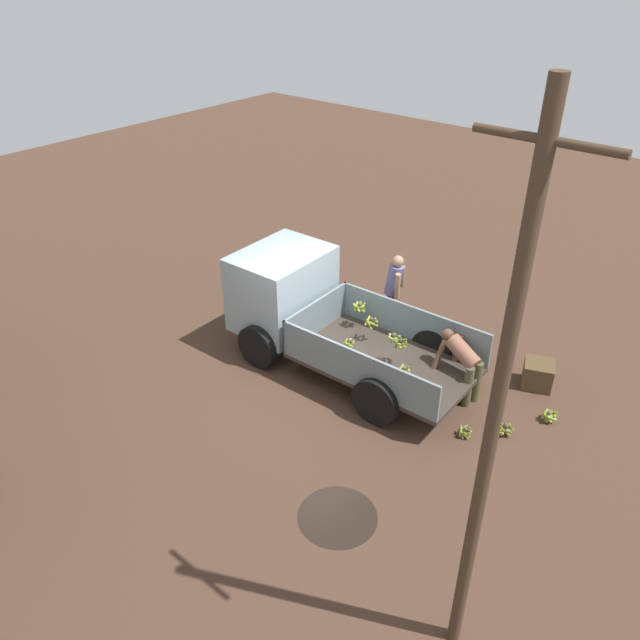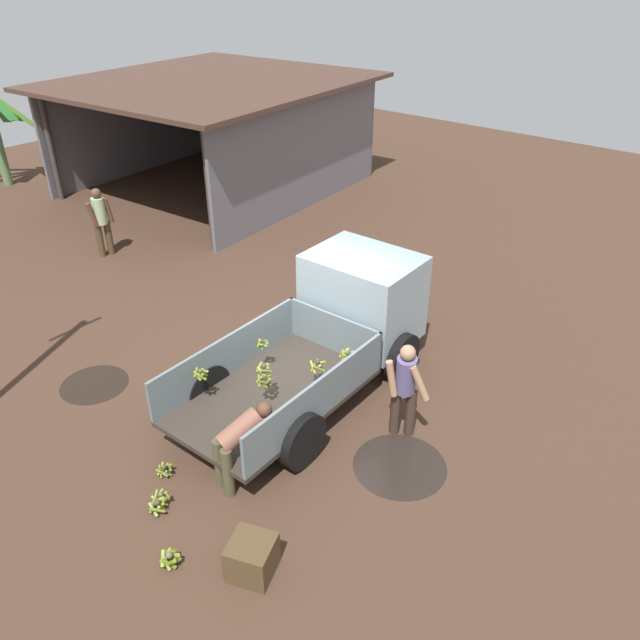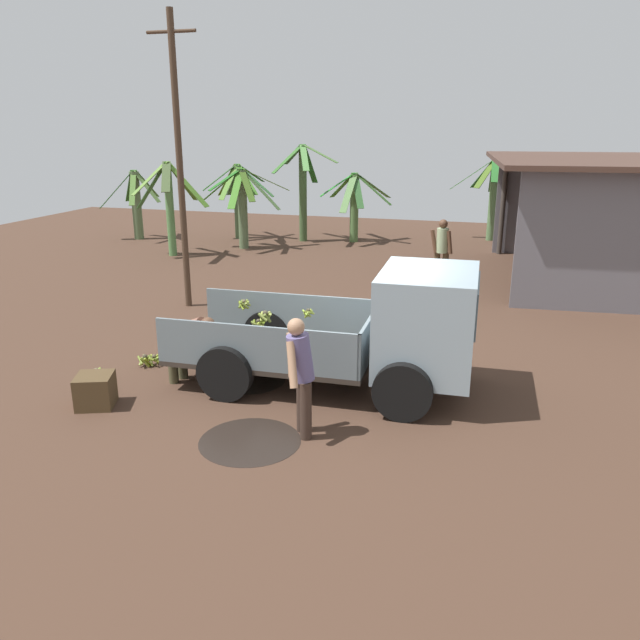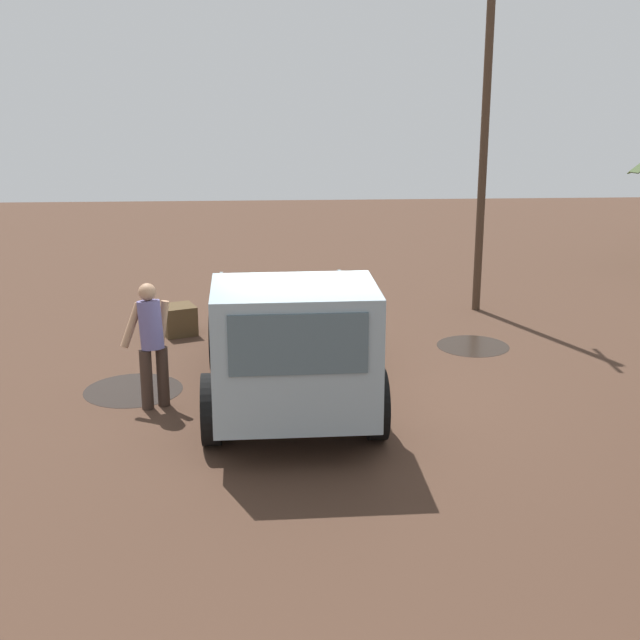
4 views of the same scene
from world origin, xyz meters
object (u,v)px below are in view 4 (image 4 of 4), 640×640
object	(u,v)px
cargo_truck	(293,351)
banana_bunch_on_ground_3	(230,316)
banana_bunch_on_ground_0	(276,322)
person_worker_loading	(247,305)
utility_pole	(485,128)
banana_bunch_on_ground_2	(281,325)
banana_bunch_on_ground_1	(305,332)
person_foreground_visitor	(151,339)
wooden_crate_0	(179,320)

from	to	relation	value
cargo_truck	banana_bunch_on_ground_3	bearing A→B (deg)	-170.01
cargo_truck	banana_bunch_on_ground_0	world-z (taller)	cargo_truck
person_worker_loading	banana_bunch_on_ground_3	size ratio (longest dim) A/B	4.21
cargo_truck	banana_bunch_on_ground_0	distance (m)	4.34
utility_pole	banana_bunch_on_ground_2	world-z (taller)	utility_pole
utility_pole	banana_bunch_on_ground_1	distance (m)	4.71
person_foreground_visitor	wooden_crate_0	distance (m)	3.26
person_foreground_visitor	person_worker_loading	size ratio (longest dim) A/B	1.40
utility_pole	banana_bunch_on_ground_3	size ratio (longest dim) A/B	22.33
banana_bunch_on_ground_1	utility_pole	bearing A→B (deg)	116.32
banana_bunch_on_ground_1	banana_bunch_on_ground_2	bearing A→B (deg)	-132.97
person_worker_loading	banana_bunch_on_ground_3	world-z (taller)	person_worker_loading
cargo_truck	person_worker_loading	world-z (taller)	cargo_truck
banana_bunch_on_ground_0	banana_bunch_on_ground_3	distance (m)	0.88
banana_bunch_on_ground_1	wooden_crate_0	distance (m)	2.10
cargo_truck	person_worker_loading	xyz separation A→B (m)	(-3.13, -0.63, -0.28)
cargo_truck	person_worker_loading	bearing A→B (deg)	-170.30
banana_bunch_on_ground_1	person_worker_loading	bearing A→B (deg)	-56.17
wooden_crate_0	banana_bunch_on_ground_3	bearing A→B (deg)	124.86
utility_pole	banana_bunch_on_ground_3	bearing A→B (deg)	-81.53
cargo_truck	person_foreground_visitor	world-z (taller)	cargo_truck
person_worker_loading	banana_bunch_on_ground_3	distance (m)	1.68
banana_bunch_on_ground_2	person_worker_loading	bearing A→B (deg)	-28.50
cargo_truck	banana_bunch_on_ground_2	world-z (taller)	cargo_truck
person_worker_loading	banana_bunch_on_ground_0	world-z (taller)	person_worker_loading
cargo_truck	person_worker_loading	distance (m)	3.21
person_foreground_visitor	person_worker_loading	xyz separation A→B (m)	(-2.23, 1.16, -0.18)
cargo_truck	banana_bunch_on_ground_2	xyz separation A→B (m)	(-4.11, -0.10, -0.89)
person_worker_loading	wooden_crate_0	world-z (taller)	person_worker_loading
banana_bunch_on_ground_1	wooden_crate_0	xyz separation A→B (m)	(-0.34, -2.07, 0.14)
banana_bunch_on_ground_3	wooden_crate_0	distance (m)	1.01
cargo_truck	wooden_crate_0	distance (m)	4.52
banana_bunch_on_ground_0	wooden_crate_0	world-z (taller)	wooden_crate_0
cargo_truck	banana_bunch_on_ground_3	world-z (taller)	cargo_truck
banana_bunch_on_ground_2	cargo_truck	bearing A→B (deg)	1.38
cargo_truck	person_foreground_visitor	size ratio (longest dim) A/B	2.89
person_foreground_visitor	banana_bunch_on_ground_2	distance (m)	3.72
cargo_truck	person_foreground_visitor	distance (m)	2.01
cargo_truck	person_foreground_visitor	bearing A→B (deg)	-118.34
banana_bunch_on_ground_0	banana_bunch_on_ground_3	world-z (taller)	banana_bunch_on_ground_0
banana_bunch_on_ground_1	banana_bunch_on_ground_2	world-z (taller)	banana_bunch_on_ground_2
person_worker_loading	banana_bunch_on_ground_1	xyz separation A→B (m)	(-0.62, 0.92, -0.63)
person_worker_loading	wooden_crate_0	xyz separation A→B (m)	(-0.95, -1.15, -0.49)
banana_bunch_on_ground_3	wooden_crate_0	size ratio (longest dim) A/B	0.54
person_foreground_visitor	banana_bunch_on_ground_0	xyz separation A→B (m)	(-3.34, 1.61, -0.79)
banana_bunch_on_ground_1	banana_bunch_on_ground_3	xyz separation A→B (m)	(-0.91, -1.25, 0.01)
utility_pole	wooden_crate_0	distance (m)	6.15
banana_bunch_on_ground_0	banana_bunch_on_ground_1	xyz separation A→B (m)	(0.49, 0.47, -0.02)
banana_bunch_on_ground_2	banana_bunch_on_ground_3	xyz separation A→B (m)	(-0.55, -0.86, -0.00)
cargo_truck	banana_bunch_on_ground_2	distance (m)	4.21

